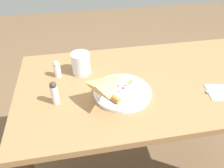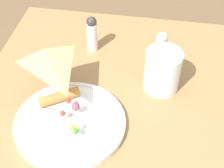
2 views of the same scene
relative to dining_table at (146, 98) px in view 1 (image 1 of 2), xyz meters
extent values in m
plane|color=brown|center=(0.00, 0.00, -0.60)|extent=(6.00, 6.00, 0.00)
cube|color=olive|center=(0.00, 0.00, 0.10)|extent=(1.19, 0.65, 0.03)
cube|color=#4C3823|center=(-0.55, -0.28, -0.26)|extent=(0.06, 0.06, 0.68)
cube|color=#4C3823|center=(0.55, -0.28, -0.26)|extent=(0.06, 0.06, 0.68)
cylinder|color=white|center=(0.14, 0.07, 0.12)|extent=(0.24, 0.24, 0.02)
torus|color=white|center=(0.14, 0.07, 0.13)|extent=(0.23, 0.23, 0.01)
pyramid|color=#E0B266|center=(0.13, 0.06, 0.14)|extent=(0.18, 0.17, 0.02)
cylinder|color=#B77A3D|center=(0.20, 0.11, 0.14)|extent=(0.07, 0.09, 0.02)
sphere|color=#EFDB93|center=(0.11, 0.04, 0.15)|extent=(0.01, 0.01, 0.01)
sphere|color=#388433|center=(0.10, 0.04, 0.15)|extent=(0.01, 0.01, 0.01)
sphere|color=orange|center=(0.10, 0.05, 0.15)|extent=(0.01, 0.01, 0.01)
sphere|color=red|center=(0.18, 0.08, 0.15)|extent=(0.01, 0.01, 0.01)
sphere|color=#7A4256|center=(0.16, 0.06, 0.15)|extent=(0.02, 0.02, 0.02)
sphere|color=red|center=(0.14, 0.08, 0.15)|extent=(0.01, 0.01, 0.01)
cylinder|color=white|center=(0.30, -0.12, 0.16)|extent=(0.09, 0.09, 0.10)
cylinder|color=#B27F42|center=(0.30, -0.12, 0.14)|extent=(0.08, 0.08, 0.07)
torus|color=white|center=(0.30, -0.12, 0.21)|extent=(0.09, 0.09, 0.00)
cube|color=silver|center=(-0.27, 0.14, 0.12)|extent=(0.12, 0.04, 0.00)
ellipsoid|color=silver|center=(-0.22, 0.13, 0.12)|extent=(0.02, 0.02, 0.00)
cylinder|color=white|center=(0.41, -0.11, 0.14)|extent=(0.03, 0.03, 0.06)
sphere|color=silver|center=(0.41, -0.11, 0.18)|extent=(0.03, 0.03, 0.03)
cylinder|color=silver|center=(0.41, 0.08, 0.15)|extent=(0.03, 0.03, 0.08)
sphere|color=#38332D|center=(0.41, 0.08, 0.20)|extent=(0.03, 0.03, 0.03)
camera|label=1|loc=(0.31, 0.76, 0.72)|focal=35.00mm
camera|label=2|loc=(-0.32, -0.10, 0.71)|focal=55.00mm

